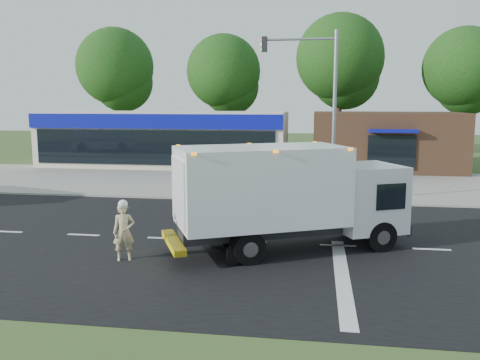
{
  "coord_description": "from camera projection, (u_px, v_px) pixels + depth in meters",
  "views": [
    {
      "loc": [
        2.23,
        -16.68,
        4.78
      ],
      "look_at": [
        -0.74,
        2.84,
        1.7
      ],
      "focal_mm": 38.0,
      "sensor_mm": 36.0,
      "label": 1
    }
  ],
  "objects": [
    {
      "name": "parking_apron",
      "position": [
        279.0,
        180.0,
        31.04
      ],
      "size": [
        60.0,
        9.0,
        0.02
      ],
      "primitive_type": "cube",
      "color": "gray",
      "rests_on": "ground"
    },
    {
      "name": "brown_storefront",
      "position": [
        386.0,
        141.0,
        35.54
      ],
      "size": [
        10.0,
        6.7,
        4.0
      ],
      "color": "#382316",
      "rests_on": "ground"
    },
    {
      "name": "ems_box_truck",
      "position": [
        286.0,
        191.0,
        16.09
      ],
      "size": [
        7.94,
        5.4,
        3.4
      ],
      "rotation": [
        0.0,
        0.0,
        0.44
      ],
      "color": "black",
      "rests_on": "ground"
    },
    {
      "name": "emergency_worker",
      "position": [
        124.0,
        231.0,
        15.25
      ],
      "size": [
        0.76,
        0.64,
        1.87
      ],
      "rotation": [
        0.0,
        0.0,
        0.4
      ],
      "color": "tan",
      "rests_on": "ground"
    },
    {
      "name": "traffic_signal_pole",
      "position": [
        321.0,
        98.0,
        23.68
      ],
      "size": [
        3.51,
        0.25,
        8.0
      ],
      "color": "gray",
      "rests_on": "ground"
    },
    {
      "name": "road_asphalt",
      "position": [
        249.0,
        242.0,
        17.36
      ],
      "size": [
        60.0,
        14.0,
        0.02
      ],
      "primitive_type": "cube",
      "color": "black",
      "rests_on": "ground"
    },
    {
      "name": "background_trees",
      "position": [
        283.0,
        71.0,
        43.86
      ],
      "size": [
        36.77,
        7.39,
        12.1
      ],
      "color": "#332114",
      "rests_on": "ground"
    },
    {
      "name": "sidewalk",
      "position": [
        271.0,
        196.0,
        25.36
      ],
      "size": [
        60.0,
        2.4,
        0.12
      ],
      "primitive_type": "cube",
      "color": "gray",
      "rests_on": "ground"
    },
    {
      "name": "lane_markings",
      "position": [
        286.0,
        255.0,
        15.84
      ],
      "size": [
        55.2,
        7.0,
        0.01
      ],
      "color": "silver",
      "rests_on": "road_asphalt"
    },
    {
      "name": "retail_strip_mall",
      "position": [
        165.0,
        138.0,
        37.86
      ],
      "size": [
        18.0,
        6.2,
        4.0
      ],
      "color": "beige",
      "rests_on": "ground"
    },
    {
      "name": "ground",
      "position": [
        249.0,
        242.0,
        17.36
      ],
      "size": [
        120.0,
        120.0,
        0.0
      ],
      "primitive_type": "plane",
      "color": "#385123",
      "rests_on": "ground"
    }
  ]
}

